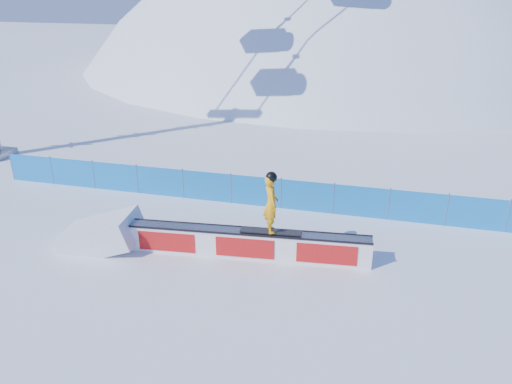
# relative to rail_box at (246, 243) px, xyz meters

# --- Properties ---
(ground) EXTENTS (160.00, 160.00, 0.00)m
(ground) POSITION_rel_rail_box_xyz_m (-0.68, -0.66, -0.46)
(ground) COLOR white
(ground) RESTS_ON ground
(snow_hill) EXTENTS (64.00, 64.00, 64.00)m
(snow_hill) POSITION_rel_rail_box_xyz_m (-0.68, 41.34, -18.46)
(snow_hill) COLOR white
(snow_hill) RESTS_ON ground
(safety_fence) EXTENTS (22.05, 0.05, 1.30)m
(safety_fence) POSITION_rel_rail_box_xyz_m (-0.68, 3.84, 0.14)
(safety_fence) COLOR blue
(safety_fence) RESTS_ON ground
(rail_box) EXTENTS (7.80, 1.29, 0.93)m
(rail_box) POSITION_rel_rail_box_xyz_m (0.00, 0.00, 0.00)
(rail_box) COLOR white
(rail_box) RESTS_ON ground
(snow_ramp) EXTENTS (2.77, 1.89, 1.64)m
(snow_ramp) POSITION_rel_rail_box_xyz_m (-4.84, -0.47, -0.46)
(snow_ramp) COLOR white
(snow_ramp) RESTS_ON ground
(snowboarder) EXTENTS (1.93, 0.80, 1.99)m
(snowboarder) POSITION_rel_rail_box_xyz_m (0.77, 0.07, 1.45)
(snowboarder) COLOR black
(snowboarder) RESTS_ON rail_box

